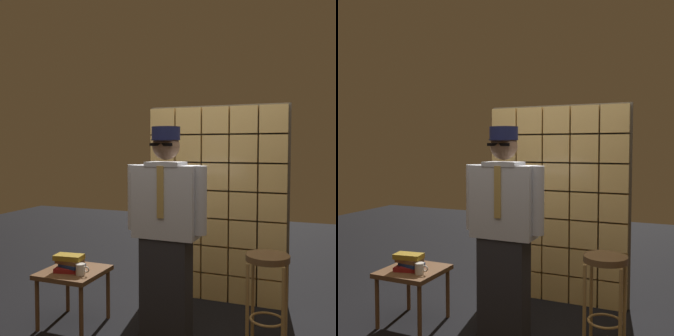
# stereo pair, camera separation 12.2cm
# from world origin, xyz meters

# --- Properties ---
(glass_block_wall) EXTENTS (1.45, 0.10, 2.02)m
(glass_block_wall) POSITION_xyz_m (0.00, 1.26, 0.99)
(glass_block_wall) COLOR #F2C672
(glass_block_wall) RESTS_ON ground
(standing_person) EXTENTS (0.69, 0.29, 1.74)m
(standing_person) POSITION_xyz_m (-0.18, 0.31, 0.91)
(standing_person) COLOR #28282D
(standing_person) RESTS_ON ground
(bar_stool) EXTENTS (0.34, 0.34, 0.74)m
(bar_stool) POSITION_xyz_m (0.62, 0.44, 0.55)
(bar_stool) COLOR brown
(bar_stool) RESTS_ON ground
(side_table) EXTENTS (0.52, 0.52, 0.49)m
(side_table) POSITION_xyz_m (-1.03, 0.23, 0.43)
(side_table) COLOR brown
(side_table) RESTS_ON ground
(book_stack) EXTENTS (0.27, 0.23, 0.14)m
(book_stack) POSITION_xyz_m (-1.04, 0.20, 0.56)
(book_stack) COLOR maroon
(book_stack) RESTS_ON side_table
(coffee_mug) EXTENTS (0.13, 0.08, 0.09)m
(coffee_mug) POSITION_xyz_m (-0.89, 0.14, 0.54)
(coffee_mug) COLOR silver
(coffee_mug) RESTS_ON side_table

